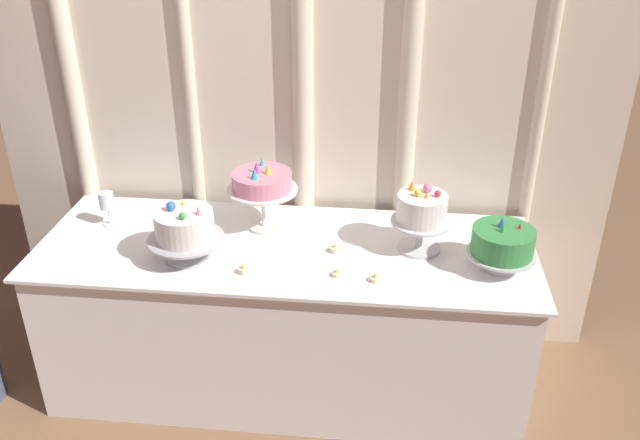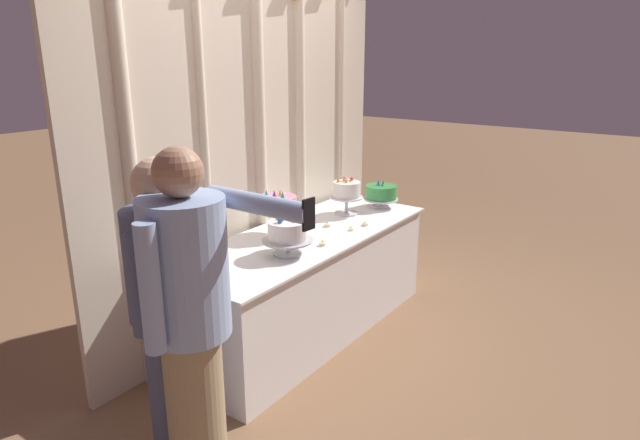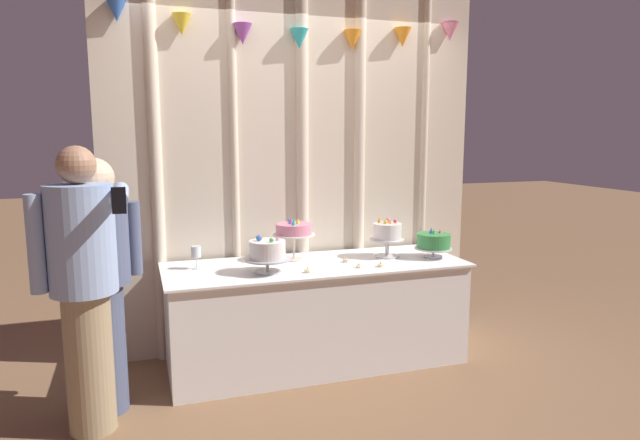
% 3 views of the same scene
% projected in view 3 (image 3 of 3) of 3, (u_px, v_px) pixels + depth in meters
% --- Properties ---
extents(ground_plane, '(24.00, 24.00, 0.00)m').
position_uv_depth(ground_plane, '(321.00, 367.00, 3.98)').
color(ground_plane, '#846042').
extents(draped_curtain, '(2.88, 0.15, 2.78)m').
position_uv_depth(draped_curtain, '(296.00, 161.00, 4.26)').
color(draped_curtain, beige).
rests_on(draped_curtain, ground_plane).
extents(cake_table, '(2.12, 0.77, 0.73)m').
position_uv_depth(cake_table, '(316.00, 313.00, 4.01)').
color(cake_table, white).
rests_on(cake_table, ground_plane).
extents(cake_display_leftmost, '(0.31, 0.31, 0.25)m').
position_uv_depth(cake_display_leftmost, '(267.00, 252.00, 3.68)').
color(cake_display_leftmost, '#B2B2B7').
rests_on(cake_display_leftmost, cake_table).
extents(cake_display_midleft, '(0.31, 0.31, 0.32)m').
position_uv_depth(cake_display_midleft, '(294.00, 231.00, 4.03)').
color(cake_display_midleft, silver).
rests_on(cake_display_midleft, cake_table).
extents(cake_display_midright, '(0.25, 0.25, 0.29)m').
position_uv_depth(cake_display_midright, '(387.00, 234.00, 4.14)').
color(cake_display_midright, silver).
rests_on(cake_display_midright, cake_table).
extents(cake_display_rightmost, '(0.28, 0.28, 0.22)m').
position_uv_depth(cake_display_rightmost, '(433.00, 242.00, 4.13)').
color(cake_display_rightmost, silver).
rests_on(cake_display_rightmost, cake_table).
extents(wine_glass, '(0.07, 0.07, 0.16)m').
position_uv_depth(wine_glass, '(196.00, 253.00, 3.79)').
color(wine_glass, silver).
rests_on(wine_glass, cake_table).
extents(tealight_far_left, '(0.04, 0.04, 0.04)m').
position_uv_depth(tealight_far_left, '(308.00, 271.00, 3.70)').
color(tealight_far_left, beige).
rests_on(tealight_far_left, cake_table).
extents(tealight_near_left, '(0.05, 0.05, 0.04)m').
position_uv_depth(tealight_near_left, '(346.00, 261.00, 4.00)').
color(tealight_near_left, beige).
rests_on(tealight_near_left, cake_table).
extents(tealight_near_right, '(0.04, 0.04, 0.03)m').
position_uv_depth(tealight_near_right, '(359.00, 266.00, 3.83)').
color(tealight_near_right, beige).
rests_on(tealight_near_right, cake_table).
extents(tealight_far_right, '(0.04, 0.04, 0.03)m').
position_uv_depth(tealight_far_right, '(381.00, 265.00, 3.86)').
color(tealight_far_right, beige).
rests_on(tealight_far_right, cake_table).
extents(guest_man_pink_jacket, '(0.48, 0.45, 1.51)m').
position_uv_depth(guest_man_pink_jacket, '(100.00, 277.00, 3.25)').
color(guest_man_pink_jacket, '#4C5675').
rests_on(guest_man_pink_jacket, ground_plane).
extents(guest_girl_blue_dress, '(0.51, 0.69, 1.58)m').
position_uv_depth(guest_girl_blue_dress, '(84.00, 280.00, 3.01)').
color(guest_girl_blue_dress, '#9E8966').
rests_on(guest_girl_blue_dress, ground_plane).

